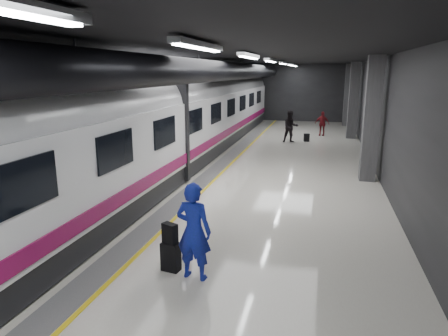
# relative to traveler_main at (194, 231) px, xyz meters

# --- Properties ---
(ground) EXTENTS (40.00, 40.00, 0.00)m
(ground) POSITION_rel_traveler_main_xyz_m (-0.58, 6.46, -0.97)
(ground) COLOR silver
(ground) RESTS_ON ground
(platform_hall) EXTENTS (10.02, 40.02, 4.51)m
(platform_hall) POSITION_rel_traveler_main_xyz_m (-0.86, 7.42, 2.57)
(platform_hall) COLOR black
(platform_hall) RESTS_ON ground
(train) EXTENTS (3.05, 38.00, 4.05)m
(train) POSITION_rel_traveler_main_xyz_m (-3.82, 6.46, 1.10)
(train) COLOR black
(train) RESTS_ON ground
(traveler_main) EXTENTS (0.75, 0.54, 1.93)m
(traveler_main) POSITION_rel_traveler_main_xyz_m (0.00, 0.00, 0.00)
(traveler_main) COLOR #181FB7
(traveler_main) RESTS_ON ground
(suitcase_main) EXTENTS (0.40, 0.29, 0.59)m
(suitcase_main) POSITION_rel_traveler_main_xyz_m (-0.55, 0.16, -0.67)
(suitcase_main) COLOR black
(suitcase_main) RESTS_ON ground
(shoulder_bag) EXTENTS (0.35, 0.27, 0.41)m
(shoulder_bag) POSITION_rel_traveler_main_xyz_m (-0.55, 0.16, -0.17)
(shoulder_bag) COLOR black
(shoulder_bag) RESTS_ON suitcase_main
(traveler_far_a) EXTENTS (1.04, 0.91, 1.81)m
(traveler_far_a) POSITION_rel_traveler_main_xyz_m (0.52, 16.00, -0.06)
(traveler_far_a) COLOR black
(traveler_far_a) RESTS_ON ground
(traveler_far_b) EXTENTS (0.93, 0.50, 1.52)m
(traveler_far_b) POSITION_rel_traveler_main_xyz_m (2.24, 19.05, -0.21)
(traveler_far_b) COLOR maroon
(traveler_far_b) RESTS_ON ground
(suitcase_far) EXTENTS (0.35, 0.27, 0.46)m
(suitcase_far) POSITION_rel_traveler_main_xyz_m (1.41, 16.54, -0.74)
(suitcase_far) COLOR black
(suitcase_far) RESTS_ON ground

